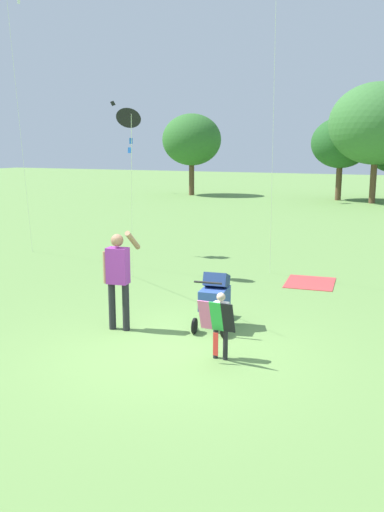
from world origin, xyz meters
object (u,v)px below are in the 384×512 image
(stroller, at_px, (215,295))
(cooler_box, at_px, (215,308))
(child_with_butterfly_kite, at_px, (220,320))
(picnic_blanket, at_px, (310,283))
(person_adult_flyer, at_px, (118,273))
(kite_adult_black, at_px, (129,120))

(stroller, bearing_deg, cooler_box, 112.37)
(child_with_butterfly_kite, bearing_deg, picnic_blanket, 88.43)
(child_with_butterfly_kite, relative_size, person_adult_flyer, 0.58)
(person_adult_flyer, bearing_deg, cooler_box, 48.35)
(picnic_blanket, xyz_separation_m, cooler_box, (-1.04, -3.39, 0.17))
(stroller, height_order, kite_adult_black, kite_adult_black)
(child_with_butterfly_kite, distance_m, picnic_blanket, 5.35)
(person_adult_flyer, bearing_deg, kite_adult_black, 118.62)
(kite_adult_black, bearing_deg, cooler_box, -33.55)
(child_with_butterfly_kite, xyz_separation_m, stroller, (-0.65, 1.33, -0.03))
(person_adult_flyer, xyz_separation_m, cooler_box, (1.26, 1.41, -0.87))
(person_adult_flyer, relative_size, cooler_box, 4.04)
(picnic_blanket, bearing_deg, stroller, -101.27)
(child_with_butterfly_kite, xyz_separation_m, person_adult_flyer, (-2.15, 0.51, 0.41))
(child_with_butterfly_kite, bearing_deg, kite_adult_black, 135.29)
(person_adult_flyer, xyz_separation_m, kite_adult_black, (-1.92, 3.53, 2.80))
(child_with_butterfly_kite, height_order, cooler_box, child_with_butterfly_kite)
(child_with_butterfly_kite, height_order, kite_adult_black, kite_adult_black)
(child_with_butterfly_kite, distance_m, kite_adult_black, 6.58)
(cooler_box, bearing_deg, person_adult_flyer, -131.65)
(stroller, relative_size, cooler_box, 2.48)
(child_with_butterfly_kite, relative_size, stroller, 0.95)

